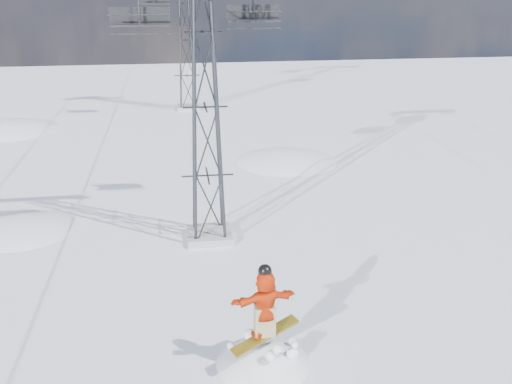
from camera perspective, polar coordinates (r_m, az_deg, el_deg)
ground at (r=16.81m, az=-5.54°, el=-16.40°), size 120.00×120.00×0.00m
snow_terrain at (r=40.12m, az=-13.66°, el=-9.41°), size 39.00×37.00×22.00m
lift_tower_near at (r=21.96m, az=-5.08°, el=8.38°), size 5.20×1.80×11.43m
lift_tower_far at (r=46.68m, az=-7.05°, el=14.79°), size 5.20×1.80×11.43m
lift_chair_near at (r=21.02m, az=-11.54°, el=16.63°), size 2.09×0.60×2.59m
lift_chair_mid at (r=24.25m, az=-0.28°, el=17.30°), size 2.18×0.63×2.70m
lift_chair_far at (r=42.59m, az=-10.20°, el=18.37°), size 2.23×0.64×2.76m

